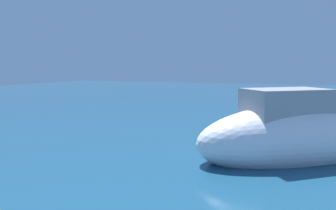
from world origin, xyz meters
TOP-DOWN VIEW (x-y plane):
  - moored_boat_1 at (-7.66, 4.93)m, footprint 5.46×4.94m
  - moored_boat_5 at (-8.11, 10.66)m, footprint 1.62×3.36m

SIDE VIEW (x-z plane):
  - moored_boat_5 at x=-8.11m, z-range -0.35..1.00m
  - moored_boat_1 at x=-7.66m, z-range -0.50..1.59m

